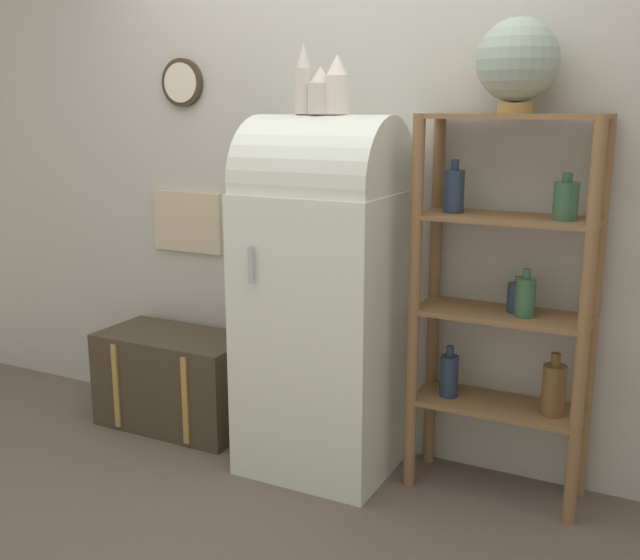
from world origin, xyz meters
name	(u,v)px	position (x,y,z in m)	size (l,w,h in m)	color
ground_plane	(296,488)	(0.00, 0.00, 0.00)	(12.00, 12.00, 0.00)	#60564C
wall_back	(353,164)	(0.00, 0.57, 1.35)	(7.00, 0.09, 2.70)	#B7B7AD
refrigerator	(323,290)	(0.00, 0.26, 0.82)	(0.64, 0.61, 1.57)	silver
suitcase_trunk	(176,380)	(-0.86, 0.31, 0.24)	(0.78, 0.42, 0.48)	#423828
shelf_unit	(506,291)	(0.77, 0.37, 0.88)	(0.72, 0.31, 1.58)	olive
globe	(518,61)	(0.76, 0.38, 1.77)	(0.31, 0.31, 0.35)	#AD8942
vase_left	(304,81)	(-0.08, 0.25, 1.71)	(0.07, 0.07, 0.29)	beige
vase_center	(320,92)	(-0.01, 0.25, 1.66)	(0.11, 0.11, 0.19)	beige
vase_right	(337,87)	(0.06, 0.26, 1.68)	(0.11, 0.11, 0.24)	silver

